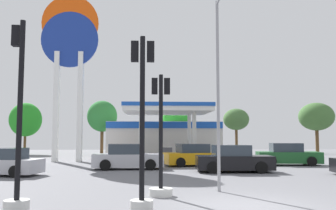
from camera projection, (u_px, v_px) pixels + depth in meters
ground_plane at (246, 206)px, 10.48m from camera, size 90.00×90.00×0.00m
gas_station at (164, 137)px, 36.20m from camera, size 11.03×13.26×4.65m
station_pole_sign at (70, 53)px, 29.54m from camera, size 4.66×0.56×13.74m
car_0 at (3, 163)px, 18.57m from camera, size 4.21×2.41×1.42m
car_1 at (194, 156)px, 24.73m from camera, size 4.49×2.62×1.51m
car_2 at (288, 155)px, 25.43m from camera, size 4.54×2.44×1.55m
car_3 at (128, 158)px, 22.29m from camera, size 4.44×2.19×1.55m
car_5 at (233, 160)px, 20.45m from camera, size 4.36×2.09×1.54m
traffic_signal_0 at (142, 141)px, 9.69m from camera, size 0.65×0.67×4.77m
traffic_signal_1 at (161, 153)px, 12.35m from camera, size 0.80×0.80×4.18m
traffic_signal_3 at (18, 155)px, 9.38m from camera, size 0.65×0.68×5.14m
tree_0 at (26, 120)px, 41.34m from camera, size 3.62×3.62×5.88m
tree_1 at (102, 116)px, 39.83m from camera, size 3.31×3.31×5.98m
tree_2 at (176, 119)px, 39.67m from camera, size 3.01×3.01×5.58m
tree_3 at (236, 120)px, 41.68m from camera, size 2.99×2.99×5.25m
tree_4 at (316, 117)px, 42.00m from camera, size 4.04×4.04×5.96m
corner_streetlamp at (219, 75)px, 13.36m from camera, size 0.24×1.48×7.22m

